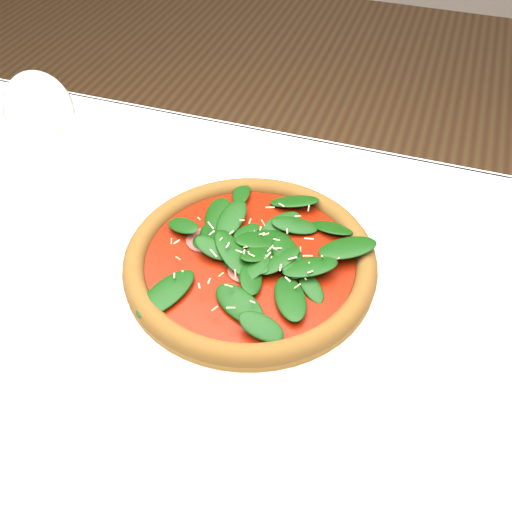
% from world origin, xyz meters
% --- Properties ---
extents(dining_table, '(1.21, 0.81, 0.75)m').
position_xyz_m(dining_table, '(0.00, 0.00, 0.65)').
color(dining_table, white).
rests_on(dining_table, ground).
extents(plate, '(0.38, 0.38, 0.02)m').
position_xyz_m(plate, '(0.05, 0.07, 0.76)').
color(plate, white).
rests_on(plate, dining_table).
extents(pizza, '(0.39, 0.39, 0.04)m').
position_xyz_m(pizza, '(0.05, 0.07, 0.78)').
color(pizza, olive).
rests_on(pizza, plate).
extents(wine_glass, '(0.09, 0.09, 0.21)m').
position_xyz_m(wine_glass, '(-0.25, 0.11, 0.90)').
color(wine_glass, silver).
rests_on(wine_glass, dining_table).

